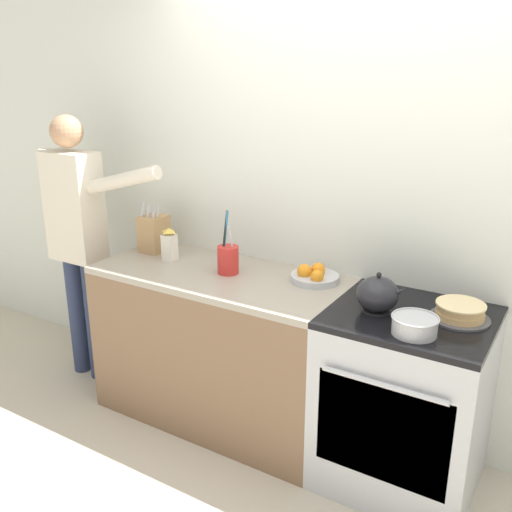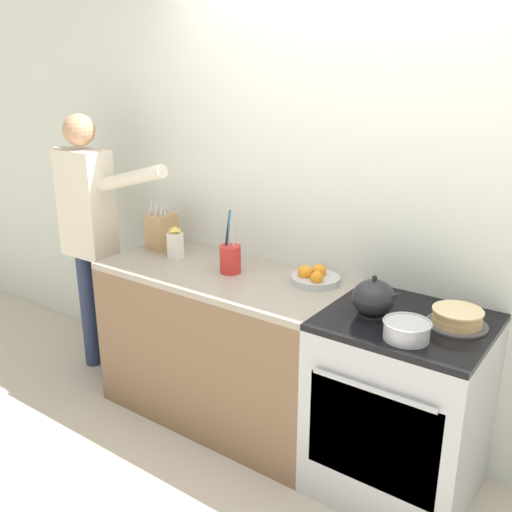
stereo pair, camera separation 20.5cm
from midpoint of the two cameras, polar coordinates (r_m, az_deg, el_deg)
name	(u,v)px [view 2 (the right image)]	position (r m, az deg, el deg)	size (l,w,h in m)	color
ground_plane	(298,492)	(3.03, 6.30, -22.44)	(16.00, 16.00, 0.00)	beige
wall_back	(373,207)	(2.99, 13.60, 4.78)	(8.00, 0.04, 2.60)	silver
counter_cabinet	(223,344)	(3.33, -1.52, -8.87)	(1.41, 0.65, 0.90)	brown
stove_range	(399,406)	(2.90, 16.19, -14.24)	(0.73, 0.68, 0.90)	#B7BABF
layer_cake	(457,318)	(2.68, 21.57, -5.83)	(0.27, 0.27, 0.08)	#4C4C51
tea_kettle	(374,298)	(2.67, 13.87, -4.11)	(0.24, 0.20, 0.19)	#232328
mixing_bowl	(407,330)	(2.49, 17.16, -7.13)	(0.20, 0.20, 0.08)	#B7BABF
knife_block	(162,231)	(3.54, -7.77, 2.46)	(0.14, 0.16, 0.31)	tan
utensil_crock	(230,258)	(3.11, -0.71, -0.23)	(0.12, 0.12, 0.34)	red
fruit_bowl	(315,277)	(3.01, 7.84, -2.16)	(0.26, 0.26, 0.10)	#B7BABF
milk_carton	(175,243)	(3.36, -6.35, 1.28)	(0.07, 0.07, 0.20)	white
person_baker	(89,224)	(3.75, -14.87, 3.14)	(0.95, 0.20, 1.71)	#283351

